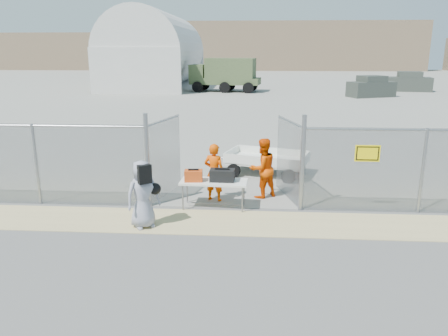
# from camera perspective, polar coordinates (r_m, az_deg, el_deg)

# --- Properties ---
(ground) EXTENTS (160.00, 160.00, 0.00)m
(ground) POSITION_cam_1_polar(r_m,az_deg,el_deg) (9.77, -0.79, -9.37)
(ground) COLOR #575757
(tarmac_inside) EXTENTS (160.00, 80.00, 0.01)m
(tarmac_inside) POSITION_cam_1_polar(r_m,az_deg,el_deg) (51.01, 3.02, 10.75)
(tarmac_inside) COLOR gray
(tarmac_inside) RESTS_ON ground
(dirt_strip) EXTENTS (44.00, 1.60, 0.01)m
(dirt_strip) POSITION_cam_1_polar(r_m,az_deg,el_deg) (10.68, -0.36, -7.09)
(dirt_strip) COLOR tan
(dirt_strip) RESTS_ON ground
(distant_hills) EXTENTS (140.00, 6.00, 9.00)m
(distant_hills) POSITION_cam_1_polar(r_m,az_deg,el_deg) (86.95, 6.86, 15.52)
(distant_hills) COLOR #7F684F
(distant_hills) RESTS_ON ground
(chain_link_fence) EXTENTS (40.00, 0.20, 2.20)m
(chain_link_fence) POSITION_cam_1_polar(r_m,az_deg,el_deg) (11.27, 0.00, -0.00)
(chain_link_fence) COLOR gray
(chain_link_fence) RESTS_ON ground
(quonset_hangar) EXTENTS (9.00, 18.00, 8.00)m
(quonset_hangar) POSITION_cam_1_polar(r_m,az_deg,el_deg) (50.00, -8.90, 15.08)
(quonset_hangar) COLOR beige
(quonset_hangar) RESTS_ON ground
(folding_table) EXTENTS (1.78, 0.81, 0.74)m
(folding_table) POSITION_cam_1_polar(r_m,az_deg,el_deg) (11.52, -1.34, -3.45)
(folding_table) COLOR white
(folding_table) RESTS_ON ground
(orange_bag) EXTENTS (0.49, 0.35, 0.29)m
(orange_bag) POSITION_cam_1_polar(r_m,az_deg,el_deg) (11.38, -4.01, -1.00)
(orange_bag) COLOR #C84513
(orange_bag) RESTS_ON folding_table
(black_duffel) EXTENTS (0.65, 0.40, 0.31)m
(black_duffel) POSITION_cam_1_polar(r_m,az_deg,el_deg) (11.36, -0.23, -0.96)
(black_duffel) COLOR black
(black_duffel) RESTS_ON folding_table
(security_worker_left) EXTENTS (0.68, 0.55, 1.61)m
(security_worker_left) POSITION_cam_1_polar(r_m,az_deg,el_deg) (11.94, -1.28, -0.58)
(security_worker_left) COLOR #E64901
(security_worker_left) RESTS_ON ground
(security_worker_right) EXTENTS (1.04, 1.00, 1.70)m
(security_worker_right) POSITION_cam_1_polar(r_m,az_deg,el_deg) (12.24, 5.05, -0.03)
(security_worker_right) COLOR #E64901
(security_worker_right) RESTS_ON ground
(visitor) EXTENTS (0.95, 0.87, 1.62)m
(visitor) POSITION_cam_1_polar(r_m,az_deg,el_deg) (10.32, -10.57, -3.41)
(visitor) COLOR #9091A0
(visitor) RESTS_ON ground
(utility_trailer) EXTENTS (3.74, 2.69, 0.82)m
(utility_trailer) POSITION_cam_1_polar(r_m,az_deg,el_deg) (14.63, 5.65, 0.72)
(utility_trailer) COLOR white
(utility_trailer) RESTS_ON ground
(military_truck) EXTENTS (6.96, 3.41, 3.18)m
(military_truck) POSITION_cam_1_polar(r_m,az_deg,el_deg) (43.19, 0.18, 12.05)
(military_truck) COLOR #485933
(military_truck) RESTS_ON ground
(parked_vehicle_near) EXTENTS (4.32, 3.13, 1.78)m
(parked_vehicle_near) POSITION_cam_1_polar(r_m,az_deg,el_deg) (40.43, 18.68, 10.03)
(parked_vehicle_near) COLOR #383E37
(parked_vehicle_near) RESTS_ON ground
(parked_vehicle_mid) EXTENTS (4.36, 2.50, 1.86)m
(parked_vehicle_mid) POSITION_cam_1_polar(r_m,az_deg,el_deg) (47.24, 23.02, 10.33)
(parked_vehicle_mid) COLOR #383E37
(parked_vehicle_mid) RESTS_ON ground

